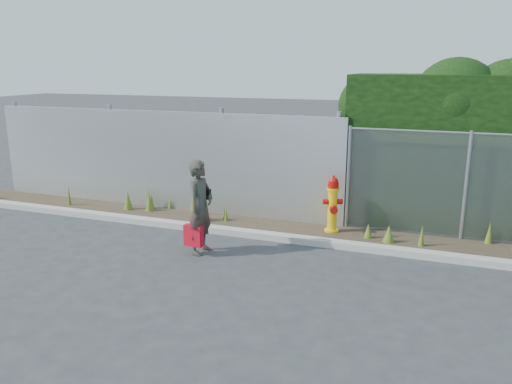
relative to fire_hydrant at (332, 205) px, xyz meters
name	(u,v)px	position (x,y,z in m)	size (l,w,h in m)	color
ground	(243,278)	(-0.84, -2.59, -0.55)	(80.00, 80.00, 0.00)	#363739
curb	(278,237)	(-0.84, -0.79, -0.49)	(16.00, 0.22, 0.12)	#AFAA9E
weed_strip	(339,230)	(0.17, -0.18, -0.43)	(16.00, 1.26, 0.55)	#403224
corrugated_fence	(157,160)	(-4.09, 0.42, 0.55)	(8.50, 0.21, 2.30)	#B0B2B7
fire_hydrant	(332,205)	(0.00, 0.00, 0.00)	(0.38, 0.34, 1.14)	yellow
woman	(200,207)	(-1.92, -1.83, 0.27)	(0.60, 0.39, 1.64)	#0D5741
red_tote_bag	(193,236)	(-1.98, -2.00, -0.20)	(0.33, 0.12, 0.44)	red
black_shoulder_bag	(204,194)	(-1.92, -1.67, 0.46)	(0.23, 0.10, 0.17)	black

